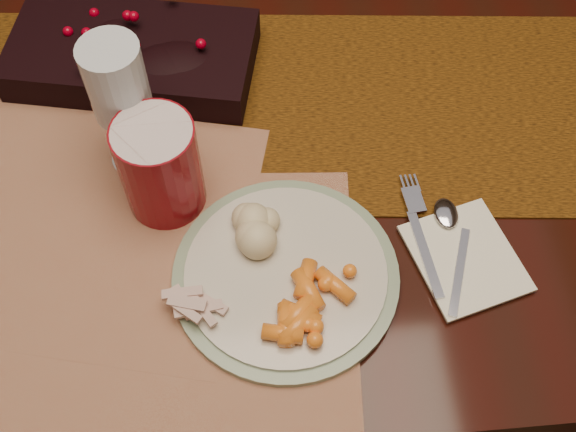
{
  "coord_description": "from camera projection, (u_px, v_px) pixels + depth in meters",
  "views": [
    {
      "loc": [
        -0.04,
        -0.68,
        1.49
      ],
      "look_at": [
        -0.0,
        -0.26,
        0.8
      ],
      "focal_mm": 45.0,
      "sensor_mm": 36.0,
      "label": 1
    }
  ],
  "objects": [
    {
      "name": "wine_glass",
      "position": [
        124.0,
        109.0,
        0.83
      ],
      "size": [
        0.07,
        0.07,
        0.19
      ],
      "primitive_type": null,
      "rotation": [
        0.0,
        0.0,
        -0.02
      ],
      "color": "#A5B8C3",
      "rests_on": "dining_table"
    },
    {
      "name": "napkin",
      "position": [
        465.0,
        258.0,
        0.83
      ],
      "size": [
        0.14,
        0.16,
        0.0
      ],
      "primitive_type": "cube",
      "rotation": [
        0.0,
        0.0,
        0.27
      ],
      "color": "white",
      "rests_on": "placemat_main"
    },
    {
      "name": "baby_carrots",
      "position": [
        310.0,
        307.0,
        0.77
      ],
      "size": [
        0.12,
        0.1,
        0.02
      ],
      "primitive_type": null,
      "rotation": [
        0.0,
        0.0,
        0.16
      ],
      "color": "orange",
      "rests_on": "dinner_plate"
    },
    {
      "name": "placemat_second",
      "position": [
        55.0,
        219.0,
        0.86
      ],
      "size": [
        0.53,
        0.44,
        0.0
      ],
      "primitive_type": "cube",
      "rotation": [
        0.0,
        0.0,
        -0.24
      ],
      "color": "brown",
      "rests_on": "dining_table"
    },
    {
      "name": "table_runner",
      "position": [
        239.0,
        106.0,
        0.96
      ],
      "size": [
        1.69,
        0.5,
        0.0
      ],
      "primitive_type": "cube",
      "rotation": [
        0.0,
        0.0,
        -0.1
      ],
      "color": "#532E10",
      "rests_on": "dining_table"
    },
    {
      "name": "dining_table",
      "position": [
        277.0,
        219.0,
        1.3
      ],
      "size": [
        1.8,
        1.0,
        0.75
      ],
      "primitive_type": "cube",
      "color": "black",
      "rests_on": "floor"
    },
    {
      "name": "red_cup",
      "position": [
        160.0,
        167.0,
        0.82
      ],
      "size": [
        0.1,
        0.1,
        0.13
      ],
      "primitive_type": "cylinder",
      "rotation": [
        0.0,
        0.0,
        -0.05
      ],
      "color": "maroon",
      "rests_on": "placemat_main"
    },
    {
      "name": "mashed_potatoes",
      "position": [
        253.0,
        226.0,
        0.81
      ],
      "size": [
        0.08,
        0.07,
        0.04
      ],
      "primitive_type": null,
      "rotation": [
        0.0,
        0.0,
        0.07
      ],
      "color": "beige",
      "rests_on": "dinner_plate"
    },
    {
      "name": "spoon",
      "position": [
        455.0,
        253.0,
        0.83
      ],
      "size": [
        0.08,
        0.14,
        0.0
      ],
      "primitive_type": null,
      "rotation": [
        0.0,
        0.0,
        -0.34
      ],
      "color": "white",
      "rests_on": "napkin"
    },
    {
      "name": "centerpiece",
      "position": [
        131.0,
        51.0,
        0.96
      ],
      "size": [
        0.35,
        0.23,
        0.06
      ],
      "primitive_type": null,
      "rotation": [
        0.0,
        0.0,
        -0.21
      ],
      "color": "black",
      "rests_on": "table_runner"
    },
    {
      "name": "fork",
      "position": [
        422.0,
        239.0,
        0.84
      ],
      "size": [
        0.04,
        0.15,
        0.0
      ],
      "primitive_type": null,
      "rotation": [
        0.0,
        0.0,
        0.11
      ],
      "color": "silver",
      "rests_on": "napkin"
    },
    {
      "name": "turkey_shreds",
      "position": [
        195.0,
        304.0,
        0.78
      ],
      "size": [
        0.08,
        0.07,
        0.01
      ],
      "primitive_type": null,
      "rotation": [
        0.0,
        0.0,
        -0.33
      ],
      "color": "tan",
      "rests_on": "dinner_plate"
    },
    {
      "name": "placemat_main",
      "position": [
        160.0,
        292.0,
        0.81
      ],
      "size": [
        0.46,
        0.36,
        0.0
      ],
      "primitive_type": "cube",
      "rotation": [
        0.0,
        0.0,
        -0.08
      ],
      "color": "#8F5C38",
      "rests_on": "dining_table"
    },
    {
      "name": "dinner_plate",
      "position": [
        286.0,
        275.0,
        0.81
      ],
      "size": [
        0.26,
        0.26,
        0.01
      ],
      "primitive_type": "cylinder",
      "rotation": [
        0.0,
        0.0,
        -0.02
      ],
      "color": "beige",
      "rests_on": "placemat_main"
    },
    {
      "name": "floor",
      "position": [
        279.0,
        306.0,
        1.62
      ],
      "size": [
        5.0,
        5.0,
        0.0
      ],
      "primitive_type": "plane",
      "color": "black",
      "rests_on": "ground"
    }
  ]
}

